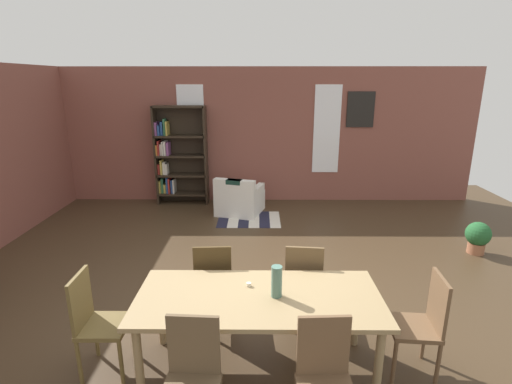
{
  "coord_description": "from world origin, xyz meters",
  "views": [
    {
      "loc": [
        0.0,
        -3.9,
        2.54
      ],
      "look_at": [
        -0.04,
        1.5,
        0.96
      ],
      "focal_mm": 27.04,
      "sensor_mm": 36.0,
      "label": 1
    }
  ],
  "objects_px": {
    "vase_on_table": "(276,282)",
    "dining_chair_near_left": "(191,379)",
    "dining_table": "(258,304)",
    "potted_plant_by_shelf": "(478,236)",
    "armchair_white": "(239,200)",
    "dining_chair_far_left": "(213,281)",
    "bookshelf_tall": "(177,156)",
    "dining_chair_far_right": "(303,281)",
    "dining_chair_head_right": "(422,322)",
    "dining_chair_near_right": "(325,380)",
    "dining_chair_head_left": "(95,320)"
  },
  "relations": [
    {
      "from": "dining_chair_far_right",
      "to": "dining_chair_far_left",
      "type": "height_order",
      "value": "same"
    },
    {
      "from": "vase_on_table",
      "to": "dining_chair_near_left",
      "type": "distance_m",
      "value": 1.01
    },
    {
      "from": "dining_chair_far_right",
      "to": "dining_chair_head_right",
      "type": "distance_m",
      "value": 1.19
    },
    {
      "from": "dining_chair_far_left",
      "to": "armchair_white",
      "type": "height_order",
      "value": "dining_chair_far_left"
    },
    {
      "from": "vase_on_table",
      "to": "potted_plant_by_shelf",
      "type": "height_order",
      "value": "vase_on_table"
    },
    {
      "from": "dining_chair_far_right",
      "to": "bookshelf_tall",
      "type": "height_order",
      "value": "bookshelf_tall"
    },
    {
      "from": "dining_chair_far_right",
      "to": "dining_table",
      "type": "bearing_deg",
      "value": -124.16
    },
    {
      "from": "dining_chair_near_left",
      "to": "potted_plant_by_shelf",
      "type": "height_order",
      "value": "dining_chair_near_left"
    },
    {
      "from": "dining_chair_head_right",
      "to": "bookshelf_tall",
      "type": "xyz_separation_m",
      "value": [
        -3.14,
        4.99,
        0.5
      ]
    },
    {
      "from": "dining_chair_head_left",
      "to": "dining_chair_head_right",
      "type": "bearing_deg",
      "value": -0.11
    },
    {
      "from": "dining_chair_near_left",
      "to": "bookshelf_tall",
      "type": "xyz_separation_m",
      "value": [
        -1.24,
        5.67,
        0.5
      ]
    },
    {
      "from": "dining_chair_near_right",
      "to": "dining_chair_head_left",
      "type": "bearing_deg",
      "value": 160.07
    },
    {
      "from": "dining_chair_near_right",
      "to": "dining_chair_head_right",
      "type": "distance_m",
      "value": 1.18
    },
    {
      "from": "dining_chair_far_right",
      "to": "potted_plant_by_shelf",
      "type": "distance_m",
      "value": 3.37
    },
    {
      "from": "potted_plant_by_shelf",
      "to": "dining_chair_near_left",
      "type": "bearing_deg",
      "value": -139.93
    },
    {
      "from": "dining_table",
      "to": "dining_chair_far_left",
      "type": "height_order",
      "value": "dining_chair_far_left"
    },
    {
      "from": "bookshelf_tall",
      "to": "armchair_white",
      "type": "bearing_deg",
      "value": -27.79
    },
    {
      "from": "dining_table",
      "to": "dining_chair_near_right",
      "type": "distance_m",
      "value": 0.85
    },
    {
      "from": "vase_on_table",
      "to": "dining_chair_head_left",
      "type": "bearing_deg",
      "value": -179.98
    },
    {
      "from": "dining_chair_head_left",
      "to": "potted_plant_by_shelf",
      "type": "height_order",
      "value": "dining_chair_head_left"
    },
    {
      "from": "dining_chair_near_right",
      "to": "dining_chair_near_left",
      "type": "height_order",
      "value": "same"
    },
    {
      "from": "dining_chair_head_left",
      "to": "dining_chair_head_right",
      "type": "distance_m",
      "value": 2.86
    },
    {
      "from": "potted_plant_by_shelf",
      "to": "armchair_white",
      "type": "bearing_deg",
      "value": 153.96
    },
    {
      "from": "dining_table",
      "to": "dining_chair_near_left",
      "type": "xyz_separation_m",
      "value": [
        -0.47,
        -0.69,
        -0.17
      ]
    },
    {
      "from": "vase_on_table",
      "to": "dining_chair_near_left",
      "type": "xyz_separation_m",
      "value": [
        -0.62,
        -0.69,
        -0.38
      ]
    },
    {
      "from": "dining_chair_near_right",
      "to": "dining_table",
      "type": "bearing_deg",
      "value": 124.36
    },
    {
      "from": "vase_on_table",
      "to": "dining_chair_far_right",
      "type": "bearing_deg",
      "value": 65.49
    },
    {
      "from": "dining_chair_near_right",
      "to": "dining_chair_far_left",
      "type": "relative_size",
      "value": 1.0
    },
    {
      "from": "dining_table",
      "to": "dining_chair_near_left",
      "type": "height_order",
      "value": "dining_chair_near_left"
    },
    {
      "from": "vase_on_table",
      "to": "dining_chair_far_left",
      "type": "distance_m",
      "value": 1.01
    },
    {
      "from": "dining_chair_head_right",
      "to": "bookshelf_tall",
      "type": "bearing_deg",
      "value": 122.14
    },
    {
      "from": "vase_on_table",
      "to": "dining_chair_head_right",
      "type": "height_order",
      "value": "vase_on_table"
    },
    {
      "from": "potted_plant_by_shelf",
      "to": "dining_chair_far_right",
      "type": "bearing_deg",
      "value": -147.65
    },
    {
      "from": "dining_table",
      "to": "vase_on_table",
      "type": "distance_m",
      "value": 0.27
    },
    {
      "from": "dining_chair_far_right",
      "to": "armchair_white",
      "type": "bearing_deg",
      "value": 103.3
    },
    {
      "from": "dining_chair_head_right",
      "to": "dining_chair_far_left",
      "type": "height_order",
      "value": "same"
    },
    {
      "from": "dining_chair_head_right",
      "to": "dining_chair_near_left",
      "type": "relative_size",
      "value": 1.0
    },
    {
      "from": "bookshelf_tall",
      "to": "dining_chair_head_right",
      "type": "bearing_deg",
      "value": -57.86
    },
    {
      "from": "dining_chair_near_left",
      "to": "bookshelf_tall",
      "type": "bearing_deg",
      "value": 102.29
    },
    {
      "from": "dining_chair_far_left",
      "to": "bookshelf_tall",
      "type": "height_order",
      "value": "bookshelf_tall"
    },
    {
      "from": "dining_table",
      "to": "dining_chair_near_right",
      "type": "xyz_separation_m",
      "value": [
        0.47,
        -0.69,
        -0.17
      ]
    },
    {
      "from": "dining_chair_head_left",
      "to": "dining_chair_near_right",
      "type": "bearing_deg",
      "value": -19.93
    },
    {
      "from": "dining_chair_far_right",
      "to": "armchair_white",
      "type": "distance_m",
      "value": 3.7
    },
    {
      "from": "dining_chair_near_left",
      "to": "armchair_white",
      "type": "bearing_deg",
      "value": 88.98
    },
    {
      "from": "dining_table",
      "to": "armchair_white",
      "type": "height_order",
      "value": "dining_table"
    },
    {
      "from": "dining_chair_near_right",
      "to": "bookshelf_tall",
      "type": "relative_size",
      "value": 0.47
    },
    {
      "from": "dining_chair_head_right",
      "to": "dining_chair_near_right",
      "type": "bearing_deg",
      "value": -144.47
    },
    {
      "from": "dining_chair_far_left",
      "to": "dining_table",
      "type": "bearing_deg",
      "value": -55.7
    },
    {
      "from": "dining_chair_far_right",
      "to": "dining_chair_far_left",
      "type": "xyz_separation_m",
      "value": [
        -0.94,
        -0.0,
        0.0
      ]
    },
    {
      "from": "dining_chair_far_right",
      "to": "potted_plant_by_shelf",
      "type": "height_order",
      "value": "dining_chair_far_right"
    }
  ]
}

